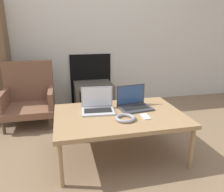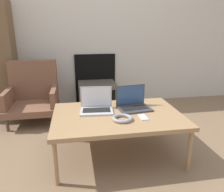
% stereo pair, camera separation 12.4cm
% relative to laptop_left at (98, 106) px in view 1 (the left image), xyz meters
% --- Properties ---
extents(ground_plane, '(14.00, 14.00, 0.00)m').
position_rel_laptop_left_xyz_m(ground_plane, '(0.18, -0.36, -0.46)').
color(ground_plane, '#7A6047').
extents(wall_back, '(7.00, 0.08, 2.60)m').
position_rel_laptop_left_xyz_m(wall_back, '(0.18, 1.46, 0.83)').
color(wall_back, beige).
rests_on(wall_back, ground_plane).
extents(table, '(1.16, 0.79, 0.41)m').
position_rel_laptop_left_xyz_m(table, '(0.18, -0.13, -0.08)').
color(table, '#9E7A51').
rests_on(table, ground_plane).
extents(laptop_left, '(0.32, 0.25, 0.22)m').
position_rel_laptop_left_xyz_m(laptop_left, '(0.00, 0.00, 0.00)').
color(laptop_left, '#B2B2B7').
rests_on(laptop_left, table).
extents(laptop_right, '(0.33, 0.26, 0.22)m').
position_rel_laptop_left_xyz_m(laptop_right, '(0.36, -0.00, 0.00)').
color(laptop_right, '#38383D').
rests_on(laptop_right, table).
extents(headphones, '(0.18, 0.18, 0.03)m').
position_rel_laptop_left_xyz_m(headphones, '(0.19, -0.27, -0.03)').
color(headphones, gray).
rests_on(headphones, table).
extents(phone, '(0.06, 0.13, 0.01)m').
position_rel_laptop_left_xyz_m(phone, '(0.38, -0.25, -0.04)').
color(phone, silver).
rests_on(phone, table).
extents(tv, '(0.55, 0.51, 0.39)m').
position_rel_laptop_left_xyz_m(tv, '(0.13, 1.15, -0.26)').
color(tv, '#4C473D').
rests_on(tv, ground_plane).
extents(armchair, '(0.61, 0.59, 0.76)m').
position_rel_laptop_left_xyz_m(armchair, '(-0.74, 0.90, -0.11)').
color(armchair, brown).
rests_on(armchair, ground_plane).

